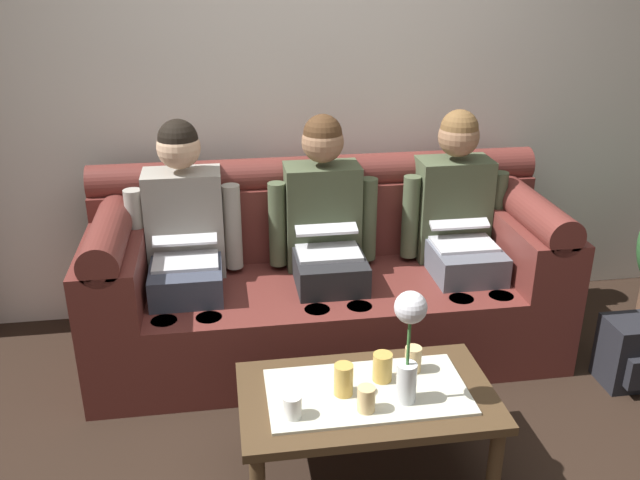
# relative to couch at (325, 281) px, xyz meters

# --- Properties ---
(back_wall_patterned) EXTENTS (6.00, 0.12, 2.90)m
(back_wall_patterned) POSITION_rel_couch_xyz_m (-0.00, 0.53, 1.08)
(back_wall_patterned) COLOR silver
(back_wall_patterned) RESTS_ON ground_plane
(couch) EXTENTS (2.34, 0.88, 0.96)m
(couch) POSITION_rel_couch_xyz_m (0.00, 0.00, 0.00)
(couch) COLOR maroon
(couch) RESTS_ON ground_plane
(person_left) EXTENTS (0.56, 0.67, 1.22)m
(person_left) POSITION_rel_couch_xyz_m (-0.70, -0.00, 0.29)
(person_left) COLOR #383D4C
(person_left) RESTS_ON ground_plane
(person_middle) EXTENTS (0.56, 0.67, 1.22)m
(person_middle) POSITION_rel_couch_xyz_m (-0.00, -0.00, 0.29)
(person_middle) COLOR #232326
(person_middle) RESTS_ON ground_plane
(person_right) EXTENTS (0.56, 0.67, 1.22)m
(person_right) POSITION_rel_couch_xyz_m (0.70, -0.00, 0.29)
(person_right) COLOR #595B66
(person_right) RESTS_ON ground_plane
(coffee_table) EXTENTS (0.98, 0.57, 0.40)m
(coffee_table) POSITION_rel_couch_xyz_m (-0.00, -1.02, -0.03)
(coffee_table) COLOR #47331E
(coffee_table) RESTS_ON ground_plane
(flower_vase) EXTENTS (0.12, 0.12, 0.45)m
(flower_vase) POSITION_rel_couch_xyz_m (0.13, -1.10, 0.31)
(flower_vase) COLOR silver
(flower_vase) RESTS_ON coffee_table
(cup_near_left) EXTENTS (0.07, 0.07, 0.09)m
(cup_near_left) POSITION_rel_couch_xyz_m (-0.30, -1.13, 0.07)
(cup_near_left) COLOR white
(cup_near_left) RESTS_ON coffee_table
(cup_near_right) EXTENTS (0.08, 0.08, 0.12)m
(cup_near_right) POSITION_rel_couch_xyz_m (0.07, -0.95, 0.09)
(cup_near_right) COLOR gold
(cup_near_right) RESTS_ON coffee_table
(cup_far_center) EXTENTS (0.07, 0.07, 0.11)m
(cup_far_center) POSITION_rel_couch_xyz_m (0.21, -0.91, 0.08)
(cup_far_center) COLOR #DBB77A
(cup_far_center) RESTS_ON coffee_table
(cup_far_left) EXTENTS (0.07, 0.07, 0.13)m
(cup_far_left) POSITION_rel_couch_xyz_m (-0.09, -1.02, 0.09)
(cup_far_left) COLOR gold
(cup_far_left) RESTS_ON coffee_table
(cup_far_right) EXTENTS (0.07, 0.07, 0.10)m
(cup_far_right) POSITION_rel_couch_xyz_m (-0.03, -1.14, 0.08)
(cup_far_right) COLOR #DBB77A
(cup_far_right) RESTS_ON coffee_table
(backpack_right) EXTENTS (0.29, 0.26, 0.34)m
(backpack_right) POSITION_rel_couch_xyz_m (1.41, -0.60, -0.20)
(backpack_right) COLOR black
(backpack_right) RESTS_ON ground_plane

